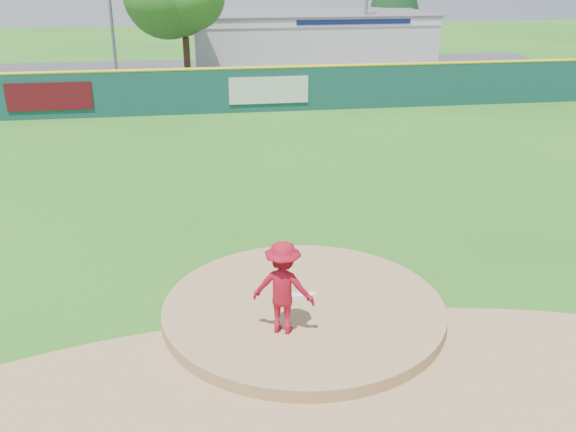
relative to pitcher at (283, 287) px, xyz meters
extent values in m
plane|color=#286B19|center=(0.53, 0.89, -1.12)|extent=(120.00, 120.00, 0.00)
cylinder|color=#9E774C|center=(0.53, 0.89, -1.12)|extent=(5.50, 5.50, 0.50)
cube|color=white|center=(0.53, 1.19, -0.85)|extent=(0.60, 0.15, 0.04)
cylinder|color=#9E774C|center=(0.53, -2.11, -1.11)|extent=(15.40, 15.40, 0.01)
cube|color=#38383A|center=(0.53, 27.89, -1.11)|extent=(44.00, 16.00, 0.02)
imported|color=maroon|center=(0.00, 0.00, 0.00)|extent=(1.28, 1.01, 1.74)
imported|color=silver|center=(2.43, 22.51, -0.44)|extent=(5.18, 3.64, 1.31)
cube|color=silver|center=(6.53, 32.89, 0.48)|extent=(15.00, 8.00, 3.20)
cube|color=white|center=(6.53, 28.87, 1.88)|extent=(15.00, 0.06, 0.55)
cube|color=#0F194C|center=(8.53, 28.83, 1.88)|extent=(7.00, 0.03, 0.28)
cube|color=#59595B|center=(6.53, 32.89, 2.13)|extent=(15.20, 8.20, 0.12)
cube|color=#530B13|center=(-7.42, 18.81, -0.12)|extent=(3.60, 0.04, 1.20)
cube|color=silver|center=(2.11, 18.81, -0.12)|extent=(3.60, 0.04, 1.20)
cube|color=#133F3E|center=(0.53, 18.89, -0.12)|extent=(40.00, 0.10, 2.00)
cylinder|color=yellow|center=(0.53, 18.89, 0.88)|extent=(40.00, 0.14, 0.14)
cylinder|color=#382314|center=(-1.47, 25.89, 0.18)|extent=(0.36, 0.36, 2.60)
cylinder|color=#382314|center=(13.53, 36.89, -0.32)|extent=(0.40, 0.40, 1.60)
camera|label=1|loc=(-1.44, -9.93, 5.40)|focal=40.00mm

